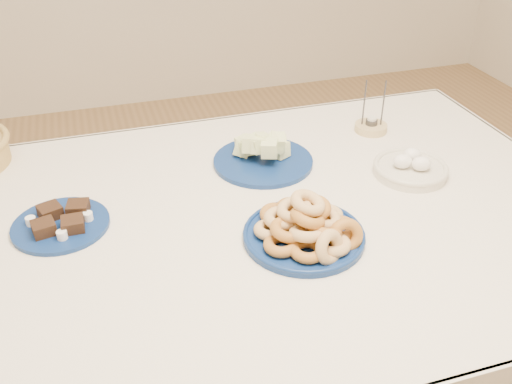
# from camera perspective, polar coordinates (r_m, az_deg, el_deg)

# --- Properties ---
(dining_table) EXTENTS (1.71, 1.11, 0.75)m
(dining_table) POSITION_cam_1_polar(r_m,az_deg,el_deg) (1.41, -0.61, -6.03)
(dining_table) COLOR brown
(dining_table) RESTS_ON ground
(donut_platter) EXTENTS (0.35, 0.35, 0.12)m
(donut_platter) POSITION_cam_1_polar(r_m,az_deg,el_deg) (1.26, 5.05, -3.59)
(donut_platter) COLOR navy
(donut_platter) RESTS_ON dining_table
(melon_plate) EXTENTS (0.31, 0.31, 0.09)m
(melon_plate) POSITION_cam_1_polar(r_m,az_deg,el_deg) (1.55, 0.61, 3.91)
(melon_plate) COLOR navy
(melon_plate) RESTS_ON dining_table
(brownie_plate) EXTENTS (0.23, 0.23, 0.04)m
(brownie_plate) POSITION_cam_1_polar(r_m,az_deg,el_deg) (1.38, -18.92, -2.91)
(brownie_plate) COLOR navy
(brownie_plate) RESTS_ON dining_table
(candle_holder) EXTENTS (0.12, 0.12, 0.16)m
(candle_holder) POSITION_cam_1_polar(r_m,az_deg,el_deg) (1.76, 11.43, 6.45)
(candle_holder) COLOR tan
(candle_holder) RESTS_ON dining_table
(egg_bowl) EXTENTS (0.25, 0.25, 0.06)m
(egg_bowl) POSITION_cam_1_polar(r_m,az_deg,el_deg) (1.55, 15.19, 2.35)
(egg_bowl) COLOR beige
(egg_bowl) RESTS_ON dining_table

